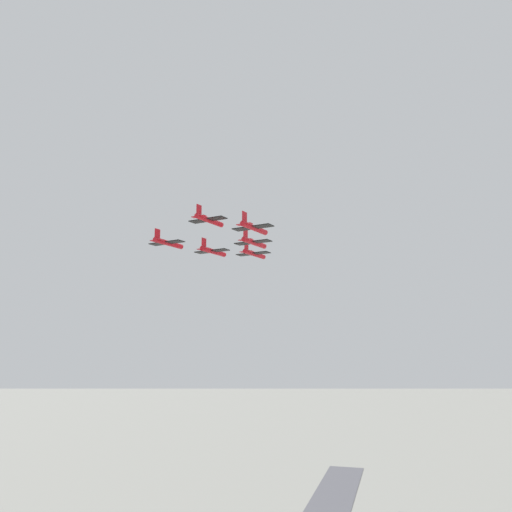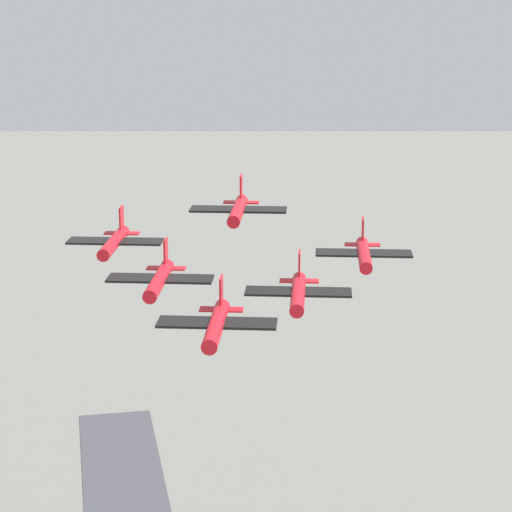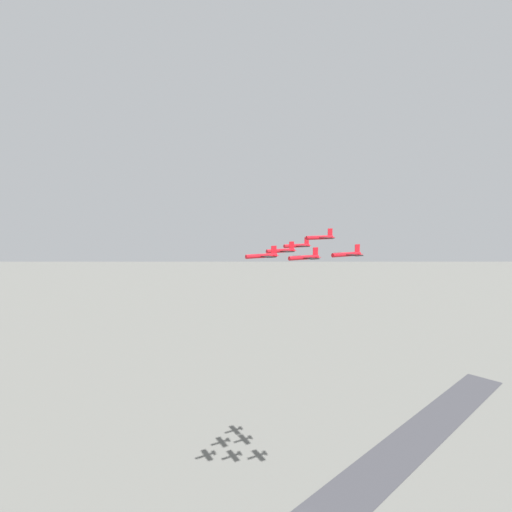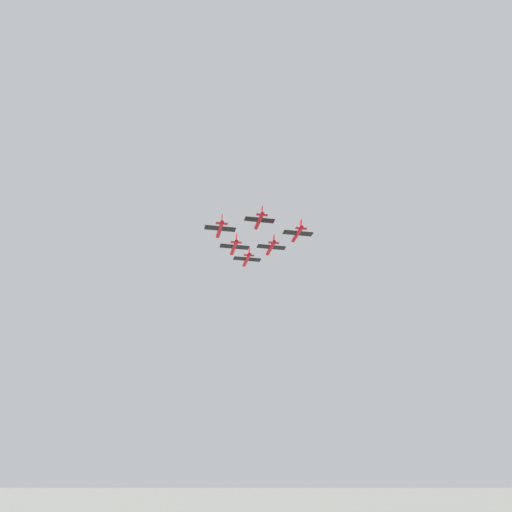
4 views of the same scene
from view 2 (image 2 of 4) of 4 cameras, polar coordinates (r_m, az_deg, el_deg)
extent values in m
cylinder|color=red|center=(82.17, -2.29, -4.00)|extent=(4.44, 10.54, 1.30)
cube|color=black|center=(82.84, -2.24, -3.84)|extent=(10.33, 5.69, 0.21)
cube|color=red|center=(85.83, -2.00, -2.03)|extent=(0.73, 1.85, 2.60)
cube|color=red|center=(86.31, -1.99, -3.07)|extent=(4.00, 2.38, 0.14)
cylinder|color=red|center=(92.42, 2.42, -2.18)|extent=(4.44, 10.54, 1.30)
cube|color=black|center=(93.10, 2.43, -2.05)|extent=(10.33, 5.69, 0.21)
cube|color=red|center=(96.18, 2.49, -0.50)|extent=(0.73, 1.85, 2.60)
cube|color=red|center=(96.62, 2.48, -1.43)|extent=(4.00, 2.38, 0.14)
cylinder|color=red|center=(93.28, -5.56, -1.41)|extent=(4.44, 10.54, 1.30)
cube|color=black|center=(93.96, -5.50, -1.29)|extent=(10.33, 5.69, 0.21)
cube|color=red|center=(97.03, -5.18, 0.23)|extent=(0.73, 1.85, 2.60)
cube|color=red|center=(97.44, -5.16, -0.70)|extent=(4.00, 2.38, 0.14)
cylinder|color=red|center=(102.86, 6.19, 0.07)|extent=(4.44, 10.54, 1.30)
cube|color=black|center=(103.55, 6.17, 0.16)|extent=(10.33, 5.69, 0.21)
cube|color=red|center=(106.72, 6.12, 1.50)|extent=(0.73, 1.85, 2.60)
cube|color=red|center=(107.10, 6.09, 0.65)|extent=(4.00, 2.38, 0.14)
cylinder|color=red|center=(102.07, -1.04, 2.60)|extent=(4.44, 10.54, 1.30)
cube|color=black|center=(102.76, -1.01, 2.68)|extent=(10.33, 5.69, 0.21)
cube|color=red|center=(106.02, -0.85, 3.95)|extent=(0.73, 1.85, 2.60)
cube|color=red|center=(106.34, -0.85, 3.09)|extent=(4.00, 2.38, 0.14)
cylinder|color=red|center=(104.72, -8.13, 0.75)|extent=(4.44, 10.54, 1.30)
cube|color=black|center=(105.40, -8.05, 0.84)|extent=(10.33, 5.69, 0.21)
cube|color=red|center=(108.53, -7.70, 2.14)|extent=(0.73, 1.85, 2.60)
cube|color=red|center=(108.89, -7.67, 1.30)|extent=(4.00, 2.38, 0.14)
camera|label=1|loc=(219.04, -17.60, 0.05)|focal=35.00mm
camera|label=3|loc=(98.18, 81.65, -6.14)|focal=28.00mm
camera|label=4|loc=(262.52, 8.36, -7.11)|focal=35.00mm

